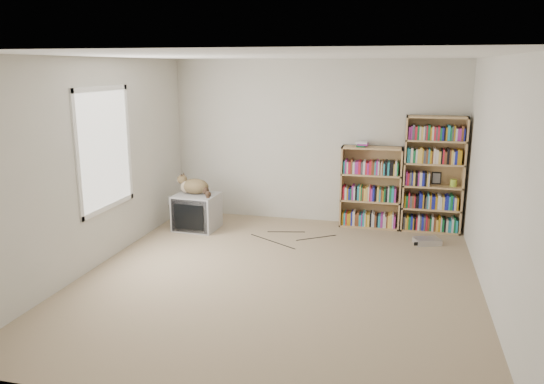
% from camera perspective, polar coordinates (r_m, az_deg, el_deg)
% --- Properties ---
extents(floor, '(4.50, 5.00, 0.01)m').
position_cam_1_polar(floor, '(6.20, 0.65, -9.33)').
color(floor, '#9C8A69').
rests_on(floor, ground).
extents(wall_back, '(4.50, 0.02, 2.50)m').
position_cam_1_polar(wall_back, '(8.25, 4.67, 5.38)').
color(wall_back, beige).
rests_on(wall_back, floor).
extents(wall_front, '(4.50, 0.02, 2.50)m').
position_cam_1_polar(wall_front, '(3.52, -8.69, -5.70)').
color(wall_front, beige).
rests_on(wall_front, floor).
extents(wall_left, '(0.02, 5.00, 2.50)m').
position_cam_1_polar(wall_left, '(6.70, -18.42, 2.88)').
color(wall_left, beige).
rests_on(wall_left, floor).
extents(wall_right, '(0.02, 5.00, 2.50)m').
position_cam_1_polar(wall_right, '(5.76, 23.03, 0.87)').
color(wall_right, beige).
rests_on(wall_right, floor).
extents(ceiling, '(4.50, 5.00, 0.02)m').
position_cam_1_polar(ceiling, '(5.72, 0.72, 14.46)').
color(ceiling, white).
rests_on(ceiling, wall_back).
extents(window, '(0.02, 1.22, 1.52)m').
position_cam_1_polar(window, '(6.84, -17.54, 4.42)').
color(window, white).
rests_on(window, wall_left).
extents(crt_tv, '(0.63, 0.58, 0.53)m').
position_cam_1_polar(crt_tv, '(8.04, -8.07, -2.11)').
color(crt_tv, '#9E9EA1').
rests_on(crt_tv, floor).
extents(cat, '(0.61, 0.45, 0.50)m').
position_cam_1_polar(cat, '(7.95, -8.09, 0.33)').
color(cat, '#352615').
rests_on(cat, crt_tv).
extents(bookcase_tall, '(0.85, 0.30, 1.70)m').
position_cam_1_polar(bookcase_tall, '(8.09, 16.93, 1.54)').
color(bookcase_tall, tan).
rests_on(bookcase_tall, floor).
extents(bookcase_short, '(0.89, 0.30, 1.23)m').
position_cam_1_polar(bookcase_short, '(8.15, 10.55, 0.14)').
color(bookcase_short, tan).
rests_on(bookcase_short, floor).
extents(book_stack, '(0.18, 0.23, 0.08)m').
position_cam_1_polar(book_stack, '(8.02, 9.65, 5.12)').
color(book_stack, red).
rests_on(book_stack, bookcase_short).
extents(green_mug, '(0.10, 0.10, 0.11)m').
position_cam_1_polar(green_mug, '(8.11, 18.94, 0.96)').
color(green_mug, '#9EC438').
rests_on(green_mug, bookcase_tall).
extents(framed_print, '(0.13, 0.05, 0.18)m').
position_cam_1_polar(framed_print, '(8.18, 17.26, 1.45)').
color(framed_print, black).
rests_on(framed_print, bookcase_tall).
extents(dvd_player, '(0.40, 0.34, 0.08)m').
position_cam_1_polar(dvd_player, '(7.65, 16.35, -5.10)').
color(dvd_player, '#BABABF').
rests_on(dvd_player, floor).
extents(wall_outlet, '(0.01, 0.08, 0.13)m').
position_cam_1_polar(wall_outlet, '(8.56, -11.02, -0.88)').
color(wall_outlet, silver).
rests_on(wall_outlet, wall_left).
extents(floor_cables, '(1.20, 0.70, 0.01)m').
position_cam_1_polar(floor_cables, '(7.63, 4.25, -4.91)').
color(floor_cables, black).
rests_on(floor_cables, floor).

